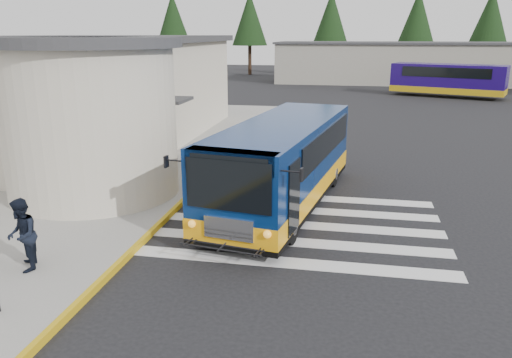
# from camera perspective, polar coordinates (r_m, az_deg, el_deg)

# --- Properties ---
(ground) EXTENTS (140.00, 140.00, 0.00)m
(ground) POSITION_cam_1_polar(r_m,az_deg,el_deg) (14.51, 6.65, -4.19)
(ground) COLOR black
(ground) RESTS_ON ground
(sidewalk) EXTENTS (10.00, 34.00, 0.15)m
(sidewalk) POSITION_cam_1_polar(r_m,az_deg,el_deg) (20.76, -18.02, 1.62)
(sidewalk) COLOR gray
(sidewalk) RESTS_ON ground
(curb_strip) EXTENTS (0.12, 34.00, 0.16)m
(curb_strip) POSITION_cam_1_polar(r_m,az_deg,el_deg) (18.91, -4.72, 1.01)
(curb_strip) COLOR gold
(curb_strip) RESTS_ON ground
(station_building) EXTENTS (12.70, 18.70, 4.80)m
(station_building) POSITION_cam_1_polar(r_m,az_deg,el_deg) (23.72, -19.18, 9.41)
(station_building) COLOR beige
(station_building) RESTS_ON ground
(crosswalk) EXTENTS (8.00, 5.35, 0.01)m
(crosswalk) POSITION_cam_1_polar(r_m,az_deg,el_deg) (13.80, 4.32, -5.19)
(crosswalk) COLOR silver
(crosswalk) RESTS_ON ground
(depot_building) EXTENTS (26.40, 8.40, 4.20)m
(depot_building) POSITION_cam_1_polar(r_m,az_deg,el_deg) (55.88, 16.41, 12.64)
(depot_building) COLOR gray
(depot_building) RESTS_ON ground
(tree_line) EXTENTS (58.40, 4.40, 10.00)m
(tree_line) POSITION_cam_1_polar(r_m,az_deg,el_deg) (63.82, 16.37, 17.23)
(tree_line) COLOR black
(tree_line) RESTS_ON ground
(transit_bus) EXTENTS (4.12, 9.30, 2.55)m
(transit_bus) POSITION_cam_1_polar(r_m,az_deg,el_deg) (14.98, 3.08, 1.47)
(transit_bus) COLOR navy
(transit_bus) RESTS_ON ground
(pedestrian_b) EXTENTS (0.91, 0.97, 1.59)m
(pedestrian_b) POSITION_cam_1_polar(r_m,az_deg,el_deg) (11.72, -25.19, -5.83)
(pedestrian_b) COLOR black
(pedestrian_b) RESTS_ON sidewalk
(far_bus_a) EXTENTS (9.15, 5.49, 2.28)m
(far_bus_a) POSITION_cam_1_polar(r_m,az_deg,el_deg) (44.52, 21.07, 10.65)
(far_bus_a) COLOR #1B075A
(far_bus_a) RESTS_ON ground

